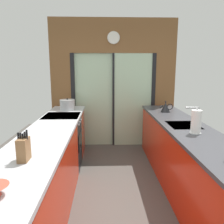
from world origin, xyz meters
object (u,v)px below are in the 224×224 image
object	(u,v)px
knife_block	(24,149)
kettle	(166,107)
stock_pot	(67,105)
oven_range	(63,142)
paper_towel_roll	(196,122)

from	to	relation	value
knife_block	kettle	world-z (taller)	knife_block
knife_block	stock_pot	bearing A→B (deg)	90.00
oven_range	paper_towel_roll	size ratio (longest dim) A/B	2.93
stock_pot	kettle	size ratio (longest dim) A/B	1.11
kettle	oven_range	bearing A→B (deg)	-172.80
knife_block	paper_towel_roll	world-z (taller)	paper_towel_roll
kettle	paper_towel_roll	bearing A→B (deg)	-90.08
oven_range	knife_block	size ratio (longest dim) A/B	3.41
oven_range	stock_pot	distance (m)	0.76
stock_pot	paper_towel_roll	bearing A→B (deg)	-42.45
kettle	paper_towel_roll	distance (m)	1.35
stock_pot	kettle	distance (m)	1.80
oven_range	knife_block	bearing A→B (deg)	-89.43
stock_pot	kettle	bearing A→B (deg)	-9.02
stock_pot	paper_towel_roll	world-z (taller)	paper_towel_roll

